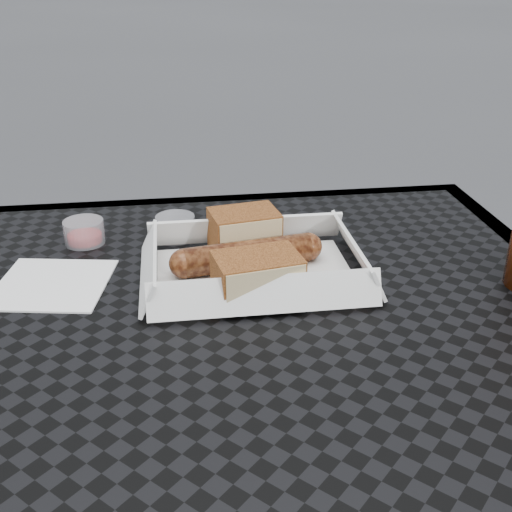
% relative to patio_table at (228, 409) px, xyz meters
% --- Properties ---
extents(patio_table, '(0.80, 0.80, 0.74)m').
position_rel_patio_table_xyz_m(patio_table, '(0.00, 0.00, 0.00)').
color(patio_table, black).
rests_on(patio_table, ground).
extents(food_tray, '(0.22, 0.15, 0.00)m').
position_rel_patio_table_xyz_m(food_tray, '(0.05, 0.14, 0.08)').
color(food_tray, white).
rests_on(food_tray, patio_table).
extents(bratwurst, '(0.18, 0.06, 0.03)m').
position_rel_patio_table_xyz_m(bratwurst, '(0.04, 0.15, 0.10)').
color(bratwurst, brown).
rests_on(bratwurst, food_tray).
extents(bread_near, '(0.09, 0.07, 0.05)m').
position_rel_patio_table_xyz_m(bread_near, '(0.04, 0.20, 0.10)').
color(bread_near, brown).
rests_on(bread_near, food_tray).
extents(bread_far, '(0.10, 0.07, 0.05)m').
position_rel_patio_table_xyz_m(bread_far, '(0.04, 0.09, 0.10)').
color(bread_far, brown).
rests_on(bread_far, food_tray).
extents(veg_garnish, '(0.03, 0.03, 0.00)m').
position_rel_patio_table_xyz_m(veg_garnish, '(0.12, 0.09, 0.08)').
color(veg_garnish, red).
rests_on(veg_garnish, food_tray).
extents(napkin, '(0.14, 0.14, 0.00)m').
position_rel_patio_table_xyz_m(napkin, '(-0.18, 0.14, 0.08)').
color(napkin, white).
rests_on(napkin, patio_table).
extents(condiment_cup_sauce, '(0.05, 0.05, 0.03)m').
position_rel_patio_table_xyz_m(condiment_cup_sauce, '(-0.15, 0.25, 0.09)').
color(condiment_cup_sauce, '#910A0A').
rests_on(condiment_cup_sauce, patio_table).
extents(condiment_cup_empty, '(0.05, 0.05, 0.03)m').
position_rel_patio_table_xyz_m(condiment_cup_empty, '(-0.04, 0.25, 0.09)').
color(condiment_cup_empty, silver).
rests_on(condiment_cup_empty, patio_table).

